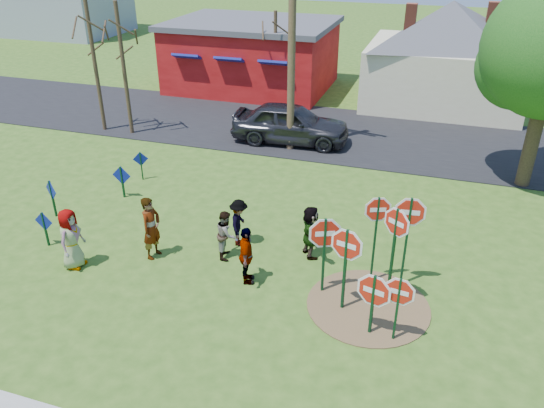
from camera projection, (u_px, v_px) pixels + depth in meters
The scene contains 27 objects.
ground at pixel (223, 256), 15.89m from camera, with size 120.00×120.00×0.00m, color #305317.
road at pixel (315, 131), 25.56m from camera, with size 120.00×7.50×0.04m, color black.
dirt_patch at pixel (368, 306), 13.81m from camera, with size 3.20×3.20×0.03m, color brown.
red_building at pixel (253, 54), 31.61m from camera, with size 9.40×7.69×3.90m.
cream_house at pixel (447, 50), 28.17m from camera, with size 9.40×9.40×6.50m.
stop_sign_a at pixel (346, 252), 12.95m from camera, with size 1.12×0.29×2.51m.
stop_sign_b at pixel (377, 218), 13.85m from camera, with size 0.90×0.35×2.76m.
stop_sign_c at pixel (395, 235), 13.03m from camera, with size 0.88×0.58×2.92m.
stop_sign_d at pixel (409, 220), 13.72m from camera, with size 1.10×0.17×2.82m.
stop_sign_e at pixel (374, 294), 12.38m from camera, with size 1.13×0.30×1.84m.
stop_sign_f at pixel (399, 295), 12.12m from camera, with size 0.98×0.14×1.90m.
stop_sign_g at pixel (325, 239), 13.64m from camera, with size 1.08×0.47×2.40m.
blue_diamond_a at pixel (44, 225), 16.11m from camera, with size 0.64×0.06×1.17m.
blue_diamond_b at pixel (52, 194), 17.71m from camera, with size 0.65×0.34×1.34m.
blue_diamond_c at pixel (122, 179), 19.02m from camera, with size 0.72×0.07×1.23m.
blue_diamond_d at pixel (141, 163), 20.36m from camera, with size 0.52×0.28×1.16m.
person_a at pixel (71, 239), 15.03m from camera, with size 0.90×0.59×1.84m, color #3D3F81.
person_b at pixel (151, 228), 15.47m from camera, with size 0.71×0.47×1.95m, color #246664.
person_c at pixel (226, 234), 15.58m from camera, with size 0.73×0.57×1.50m, color brown.
person_d at pixel (239, 223), 16.16m from camera, with size 0.98×0.57×1.52m, color #38393E.
person_e at pixel (246, 256), 14.37m from camera, with size 1.00×0.42×1.71m, color #462C50.
person_f at pixel (311, 232), 15.56m from camera, with size 1.52×0.48×1.64m, color #225730.
suv at pixel (291, 123), 23.77m from camera, with size 2.10×5.23×1.78m, color #2B2B30.
utility_pole at pixel (292, 23), 21.03m from camera, with size 2.46×0.67×10.17m.
bare_tree_west at pixel (92, 47), 23.85m from camera, with size 1.80×1.80×6.10m.
bare_tree_east at pixel (275, 46), 27.56m from camera, with size 1.80×1.80×4.99m.
bare_tree_mid at pixel (122, 51), 23.48m from camera, with size 1.80×1.80×5.97m.
Camera 1 is at (5.50, -12.22, 8.81)m, focal length 35.00 mm.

